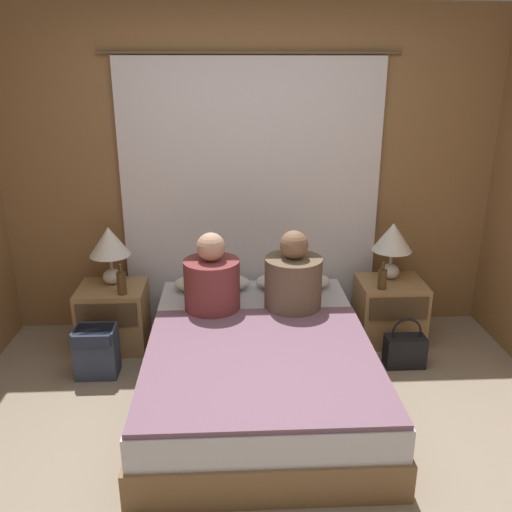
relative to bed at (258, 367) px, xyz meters
The scene contains 17 objects.
ground_plane 0.71m from the bed, 90.00° to the right, with size 16.00×16.00×0.00m, color gray.
wall_back 1.53m from the bed, 90.00° to the left, with size 3.96×0.06×2.50m.
curtain_panel 1.37m from the bed, 90.00° to the left, with size 2.20×0.02×2.16m.
bed is the anchor object (origin of this frame).
nightstand_left 1.29m from the bed, 146.21° to the left, with size 0.50×0.44×0.49m.
nightstand_right 1.29m from the bed, 33.79° to the left, with size 0.50×0.44×0.49m.
lamp_left 1.46m from the bed, 143.46° to the left, with size 0.31×0.31×0.45m.
lamp_right 1.46m from the bed, 36.54° to the left, with size 0.31×0.31×0.45m.
pillow_left 0.90m from the bed, 111.51° to the left, with size 0.58×0.32×0.12m.
pillow_right 0.90m from the bed, 68.49° to the left, with size 0.58×0.32×0.12m.
blanket_on_bed 0.37m from the bed, 90.00° to the right, with size 1.38×1.35×0.03m.
person_left_in_bed 0.67m from the bed, 126.00° to the left, with size 0.39×0.39×0.58m.
person_right_in_bed 0.66m from the bed, 57.30° to the left, with size 0.40×0.40×0.59m.
beer_bottle_on_left_stand 1.19m from the bed, 148.65° to the left, with size 0.07×0.07×0.23m.
beer_bottle_on_right_stand 1.18m from the bed, 31.56° to the left, with size 0.06×0.06×0.21m.
backpack_on_floor 1.15m from the bed, 165.24° to the left, with size 0.28×0.22×0.36m.
handbag_on_floor 1.12m from the bed, 15.86° to the left, with size 0.28×0.15×0.38m.
Camera 1 is at (-0.17, -2.40, 2.06)m, focal length 38.00 mm.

